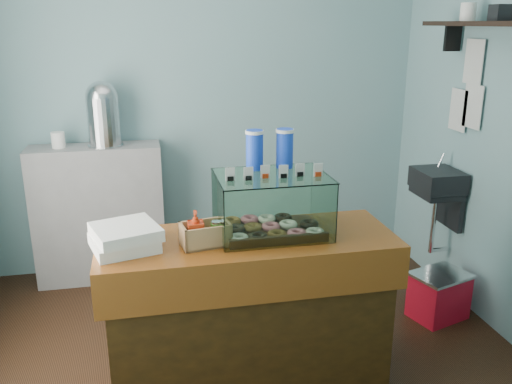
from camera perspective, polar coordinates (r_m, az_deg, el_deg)
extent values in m
plane|color=black|center=(3.57, -1.58, -16.76)|extent=(3.50, 3.50, 0.00)
cube|color=#73A1A9|center=(4.48, -5.25, 9.58)|extent=(3.50, 0.04, 2.80)
cube|color=#73A1A9|center=(1.62, 7.66, -4.81)|extent=(3.50, 0.04, 2.80)
cube|color=black|center=(4.20, 18.60, 1.20)|extent=(0.30, 0.35, 0.15)
cube|color=black|center=(4.32, 19.84, -1.26)|extent=(0.04, 0.30, 0.35)
cylinder|color=silver|center=(4.28, 18.90, 3.15)|extent=(0.02, 0.02, 0.12)
cylinder|color=silver|center=(4.30, 18.15, -3.28)|extent=(0.04, 0.04, 0.45)
cube|color=black|center=(3.85, 22.48, 16.07)|extent=(0.25, 1.00, 0.03)
cube|color=black|center=(4.22, 20.00, 14.98)|extent=(0.12, 0.03, 0.18)
cube|color=silver|center=(4.08, 21.85, 8.34)|extent=(0.01, 0.21, 0.30)
cube|color=silver|center=(4.23, 20.52, 8.08)|extent=(0.01, 0.21, 0.30)
cube|color=silver|center=(4.09, 21.95, 12.61)|extent=(0.01, 0.21, 0.30)
cube|color=#43270C|center=(3.14, -0.80, -12.94)|extent=(1.50, 0.56, 0.84)
cube|color=#52220B|center=(2.94, -0.84, -5.35)|extent=(1.60, 0.60, 0.06)
cube|color=#52220B|center=(2.74, 0.32, -9.89)|extent=(1.60, 0.04, 0.18)
cube|color=#939396|center=(4.49, -16.14, -2.22)|extent=(1.00, 0.32, 1.10)
cube|color=black|center=(2.99, 1.64, -4.10)|extent=(0.53, 0.38, 0.02)
torus|color=silver|center=(2.83, -1.79, -4.86)|extent=(0.10, 0.10, 0.03)
torus|color=black|center=(2.84, 0.25, -4.69)|extent=(0.10, 0.10, 0.03)
torus|color=brown|center=(2.87, 2.26, -4.53)|extent=(0.10, 0.10, 0.03)
torus|color=#E06981|center=(2.89, 4.24, -4.36)|extent=(0.10, 0.10, 0.03)
torus|color=silver|center=(2.92, 6.18, -4.18)|extent=(0.10, 0.10, 0.03)
torus|color=black|center=(2.94, -2.25, -3.93)|extent=(0.10, 0.10, 0.03)
torus|color=brown|center=(2.96, -0.29, -3.77)|extent=(0.10, 0.10, 0.03)
torus|color=#E06981|center=(2.98, 1.65, -3.62)|extent=(0.10, 0.10, 0.03)
torus|color=silver|center=(3.01, 3.55, -3.47)|extent=(0.10, 0.10, 0.03)
torus|color=black|center=(3.04, 5.42, -3.31)|extent=(0.10, 0.10, 0.03)
torus|color=brown|center=(3.06, -2.67, -3.06)|extent=(0.10, 0.10, 0.03)
torus|color=#E06981|center=(3.08, -0.78, -2.93)|extent=(0.10, 0.10, 0.03)
torus|color=silver|center=(3.10, 1.08, -2.79)|extent=(0.10, 0.10, 0.03)
torus|color=black|center=(3.12, 2.92, -2.64)|extent=(0.10, 0.10, 0.03)
cube|color=white|center=(2.74, 2.74, -2.78)|extent=(0.59, 0.01, 0.32)
cube|color=white|center=(3.14, 0.73, -0.13)|extent=(0.59, 0.01, 0.32)
cube|color=white|center=(2.89, -4.03, -1.77)|extent=(0.01, 0.43, 0.32)
cube|color=white|center=(3.02, 7.11, -0.98)|extent=(0.01, 0.43, 0.32)
cube|color=white|center=(2.89, 1.70, 1.71)|extent=(0.60, 0.44, 0.01)
cube|color=silver|center=(2.79, -2.75, 1.91)|extent=(0.05, 0.00, 0.07)
cube|color=black|center=(2.79, -2.74, 1.45)|extent=(0.03, 0.02, 0.02)
cube|color=silver|center=(2.80, -0.85, 2.02)|extent=(0.05, 0.00, 0.07)
cube|color=black|center=(2.81, -0.85, 1.56)|extent=(0.03, 0.02, 0.02)
cube|color=silver|center=(2.82, 1.02, 2.12)|extent=(0.05, 0.00, 0.07)
cube|color=#AD2E0D|center=(2.83, 1.02, 1.67)|extent=(0.03, 0.02, 0.02)
cube|color=silver|center=(2.85, 2.86, 2.23)|extent=(0.05, 0.00, 0.07)
cube|color=black|center=(2.85, 2.86, 1.78)|extent=(0.03, 0.02, 0.02)
cube|color=silver|center=(2.87, 4.68, 2.33)|extent=(0.05, 0.00, 0.07)
cube|color=black|center=(2.88, 4.67, 1.88)|extent=(0.03, 0.02, 0.02)
cube|color=silver|center=(2.90, 6.46, 2.42)|extent=(0.05, 0.00, 0.07)
cube|color=#AD2E0D|center=(2.91, 6.44, 1.98)|extent=(0.03, 0.02, 0.02)
cylinder|color=blue|center=(2.99, -0.15, 4.46)|extent=(0.09, 0.09, 0.22)
cylinder|color=white|center=(2.97, -0.15, 6.34)|extent=(0.10, 0.10, 0.02)
cylinder|color=blue|center=(3.03, 3.04, 4.61)|extent=(0.09, 0.09, 0.22)
cylinder|color=white|center=(3.01, 3.07, 6.47)|extent=(0.10, 0.10, 0.02)
cube|color=tan|center=(2.84, -5.31, -5.45)|extent=(0.27, 0.19, 0.01)
cube|color=tan|center=(2.76, -4.96, -4.93)|extent=(0.25, 0.05, 0.12)
cube|color=tan|center=(2.89, -5.72, -3.97)|extent=(0.25, 0.05, 0.12)
cube|color=tan|center=(2.80, -7.68, -4.74)|extent=(0.04, 0.15, 0.12)
cube|color=tan|center=(2.86, -3.06, -4.13)|extent=(0.04, 0.15, 0.12)
imported|color=red|center=(2.80, -6.36, -3.76)|extent=(0.09, 0.10, 0.18)
cylinder|color=#4C9629|center=(2.84, -4.18, -4.25)|extent=(0.06, 0.06, 0.10)
cylinder|color=silver|center=(2.82, -4.20, -3.21)|extent=(0.05, 0.05, 0.01)
cube|color=white|center=(2.86, -13.73, -5.21)|extent=(0.38, 0.38, 0.06)
cube|color=white|center=(2.83, -13.57, -4.10)|extent=(0.39, 0.39, 0.06)
cylinder|color=silver|center=(4.32, -15.53, 4.74)|extent=(0.27, 0.27, 0.01)
cylinder|color=silver|center=(4.29, -15.73, 7.19)|extent=(0.24, 0.24, 0.37)
sphere|color=silver|center=(4.26, -15.93, 9.60)|extent=(0.24, 0.24, 0.24)
cube|color=red|center=(4.10, 18.67, -10.39)|extent=(0.43, 0.37, 0.32)
cube|color=silver|center=(4.03, 18.90, -8.27)|extent=(0.45, 0.39, 0.02)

